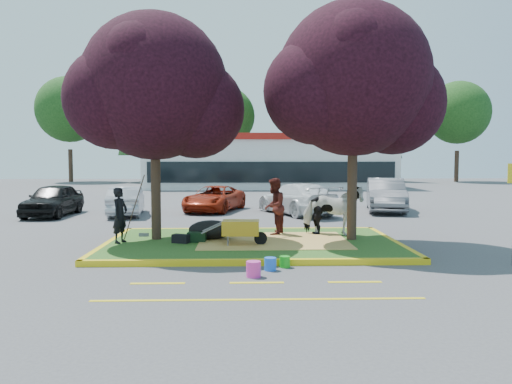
{
  "coord_description": "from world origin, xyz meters",
  "views": [
    {
      "loc": [
        -0.3,
        -14.13,
        2.54
      ],
      "look_at": [
        0.12,
        0.5,
        1.52
      ],
      "focal_mm": 35.0,
      "sensor_mm": 36.0,
      "label": 1
    }
  ],
  "objects_px": {
    "wheelbarrow": "(241,228)",
    "bucket_blue": "(270,264)",
    "calf": "(211,230)",
    "car_black": "(53,200)",
    "bucket_pink": "(254,269)",
    "bucket_green": "(285,262)",
    "cow": "(333,210)",
    "car_silver": "(126,201)",
    "handler": "(120,215)"
  },
  "relations": [
    {
      "from": "handler",
      "to": "bucket_green",
      "type": "bearing_deg",
      "value": -101.27
    },
    {
      "from": "bucket_blue",
      "to": "car_black",
      "type": "xyz_separation_m",
      "value": [
        -8.82,
        10.71,
        0.55
      ]
    },
    {
      "from": "cow",
      "to": "bucket_green",
      "type": "bearing_deg",
      "value": 166.02
    },
    {
      "from": "handler",
      "to": "car_black",
      "type": "height_order",
      "value": "handler"
    },
    {
      "from": "cow",
      "to": "handler",
      "type": "height_order",
      "value": "handler"
    },
    {
      "from": "wheelbarrow",
      "to": "car_black",
      "type": "height_order",
      "value": "car_black"
    },
    {
      "from": "calf",
      "to": "car_silver",
      "type": "xyz_separation_m",
      "value": [
        -4.15,
        7.45,
        0.2
      ]
    },
    {
      "from": "calf",
      "to": "car_black",
      "type": "relative_size",
      "value": 0.32
    },
    {
      "from": "wheelbarrow",
      "to": "bucket_blue",
      "type": "bearing_deg",
      "value": -71.71
    },
    {
      "from": "handler",
      "to": "wheelbarrow",
      "type": "height_order",
      "value": "handler"
    },
    {
      "from": "calf",
      "to": "bucket_green",
      "type": "xyz_separation_m",
      "value": [
        1.9,
        -3.11,
        -0.3
      ]
    },
    {
      "from": "cow",
      "to": "car_black",
      "type": "xyz_separation_m",
      "value": [
        -10.97,
        6.64,
        -0.23
      ]
    },
    {
      "from": "bucket_green",
      "to": "car_black",
      "type": "height_order",
      "value": "car_black"
    },
    {
      "from": "cow",
      "to": "wheelbarrow",
      "type": "relative_size",
      "value": 1.02
    },
    {
      "from": "bucket_blue",
      "to": "car_black",
      "type": "height_order",
      "value": "car_black"
    },
    {
      "from": "calf",
      "to": "car_silver",
      "type": "bearing_deg",
      "value": 117.16
    },
    {
      "from": "handler",
      "to": "wheelbarrow",
      "type": "bearing_deg",
      "value": -78.29
    },
    {
      "from": "bucket_green",
      "to": "bucket_pink",
      "type": "bearing_deg",
      "value": -129.52
    },
    {
      "from": "handler",
      "to": "calf",
      "type": "bearing_deg",
      "value": -58.98
    },
    {
      "from": "wheelbarrow",
      "to": "bucket_pink",
      "type": "relative_size",
      "value": 5.32
    },
    {
      "from": "bucket_pink",
      "to": "car_silver",
      "type": "relative_size",
      "value": 0.09
    },
    {
      "from": "bucket_pink",
      "to": "car_silver",
      "type": "bearing_deg",
      "value": 114.84
    },
    {
      "from": "cow",
      "to": "car_silver",
      "type": "height_order",
      "value": "cow"
    },
    {
      "from": "cow",
      "to": "bucket_pink",
      "type": "bearing_deg",
      "value": 162.95
    },
    {
      "from": "bucket_blue",
      "to": "car_black",
      "type": "relative_size",
      "value": 0.07
    },
    {
      "from": "handler",
      "to": "car_silver",
      "type": "distance_m",
      "value": 8.14
    },
    {
      "from": "calf",
      "to": "handler",
      "type": "xyz_separation_m",
      "value": [
        -2.49,
        -0.51,
        0.49
      ]
    },
    {
      "from": "wheelbarrow",
      "to": "bucket_green",
      "type": "relative_size",
      "value": 6.83
    },
    {
      "from": "wheelbarrow",
      "to": "cow",
      "type": "bearing_deg",
      "value": 33.5
    },
    {
      "from": "bucket_green",
      "to": "bucket_blue",
      "type": "distance_m",
      "value": 0.46
    },
    {
      "from": "calf",
      "to": "car_black",
      "type": "height_order",
      "value": "car_black"
    },
    {
      "from": "wheelbarrow",
      "to": "car_silver",
      "type": "distance_m",
      "value": 9.81
    },
    {
      "from": "cow",
      "to": "bucket_pink",
      "type": "xyz_separation_m",
      "value": [
        -2.54,
        -4.68,
        -0.75
      ]
    },
    {
      "from": "cow",
      "to": "car_silver",
      "type": "xyz_separation_m",
      "value": [
        -7.85,
        6.78,
        -0.29
      ]
    },
    {
      "from": "bucket_pink",
      "to": "car_black",
      "type": "distance_m",
      "value": 14.12
    },
    {
      "from": "calf",
      "to": "bucket_green",
      "type": "height_order",
      "value": "calf"
    },
    {
      "from": "cow",
      "to": "bucket_pink",
      "type": "height_order",
      "value": "cow"
    },
    {
      "from": "calf",
      "to": "bucket_pink",
      "type": "relative_size",
      "value": 3.83
    },
    {
      "from": "bucket_blue",
      "to": "car_silver",
      "type": "bearing_deg",
      "value": 117.68
    },
    {
      "from": "handler",
      "to": "bucket_pink",
      "type": "bearing_deg",
      "value": -114.49
    },
    {
      "from": "cow",
      "to": "handler",
      "type": "xyz_separation_m",
      "value": [
        -6.19,
        -1.18,
        0.0
      ]
    },
    {
      "from": "wheelbarrow",
      "to": "car_silver",
      "type": "relative_size",
      "value": 0.47
    },
    {
      "from": "cow",
      "to": "bucket_green",
      "type": "height_order",
      "value": "cow"
    },
    {
      "from": "bucket_pink",
      "to": "wheelbarrow",
      "type": "bearing_deg",
      "value": 94.97
    },
    {
      "from": "bucket_green",
      "to": "bucket_pink",
      "type": "relative_size",
      "value": 0.78
    },
    {
      "from": "handler",
      "to": "car_black",
      "type": "relative_size",
      "value": 0.38
    },
    {
      "from": "calf",
      "to": "bucket_blue",
      "type": "relative_size",
      "value": 4.43
    },
    {
      "from": "handler",
      "to": "car_black",
      "type": "distance_m",
      "value": 9.17
    },
    {
      "from": "car_silver",
      "to": "bucket_blue",
      "type": "bearing_deg",
      "value": 109.97
    },
    {
      "from": "cow",
      "to": "bucket_blue",
      "type": "bearing_deg",
      "value": 163.65
    }
  ]
}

